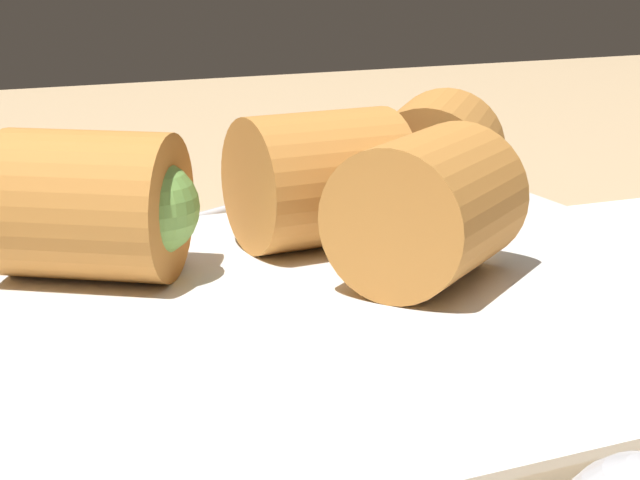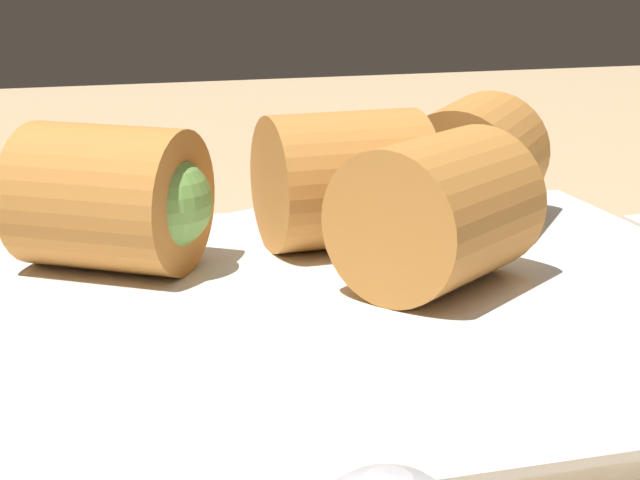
{
  "view_description": "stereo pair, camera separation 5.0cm",
  "coord_description": "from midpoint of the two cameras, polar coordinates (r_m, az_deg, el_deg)",
  "views": [
    {
      "loc": [
        10.68,
        33.98,
        15.82
      ],
      "look_at": [
        -3.94,
        1.51,
        5.72
      ],
      "focal_mm": 60.0,
      "sensor_mm": 36.0,
      "label": 1
    },
    {
      "loc": [
        5.98,
        35.7,
        15.82
      ],
      "look_at": [
        -3.94,
        1.51,
        5.72
      ],
      "focal_mm": 60.0,
      "sensor_mm": 36.0,
      "label": 2
    }
  ],
  "objects": [
    {
      "name": "roll_front_left",
      "position": [
        0.41,
        -15.1,
        1.72
      ],
      "size": [
        8.43,
        8.2,
        5.56
      ],
      "color": "#B77533",
      "rests_on": "serving_plate"
    },
    {
      "name": "table_surface",
      "position": [
        0.39,
        -10.03,
        -6.9
      ],
      "size": [
        180.0,
        140.0,
        2.0
      ],
      "color": "tan",
      "rests_on": "ground"
    },
    {
      "name": "roll_back_left",
      "position": [
        0.39,
        2.42,
        1.76
      ],
      "size": [
        8.46,
        8.27,
        5.56
      ],
      "color": "#B77533",
      "rests_on": "serving_plate"
    },
    {
      "name": "spoon",
      "position": [
        0.58,
        -5.28,
        2.48
      ],
      "size": [
        18.87,
        10.76,
        1.25
      ],
      "color": "silver",
      "rests_on": "table_surface"
    },
    {
      "name": "roll_back_right",
      "position": [
        0.48,
        3.36,
        4.39
      ],
      "size": [
        8.35,
        8.49,
        5.56
      ],
      "color": "#B77533",
      "rests_on": "serving_plate"
    },
    {
      "name": "roll_front_right",
      "position": [
        0.44,
        -2.77,
        3.27
      ],
      "size": [
        7.52,
        5.87,
        5.56
      ],
      "color": "#B77533",
      "rests_on": "serving_plate"
    },
    {
      "name": "serving_plate",
      "position": [
        0.38,
        -3.8,
        -4.39
      ],
      "size": [
        32.75,
        26.33,
        1.5
      ],
      "color": "white",
      "rests_on": "table_surface"
    }
  ]
}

